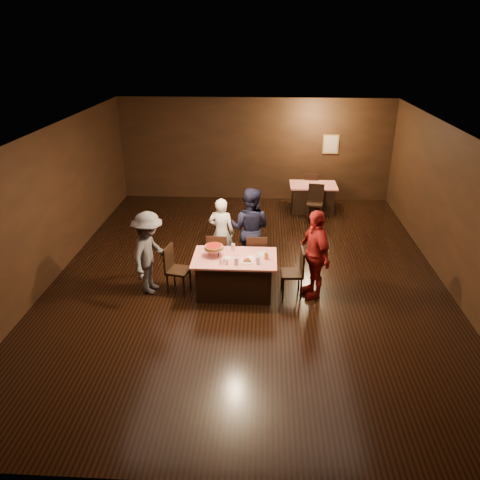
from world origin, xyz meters
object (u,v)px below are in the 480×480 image
at_px(chair_back_far, 311,188).
at_px(glass_front_right, 258,260).
at_px(chair_back_near, 315,203).
at_px(glass_back, 233,247).
at_px(diner_grey_knit, 149,253).
at_px(glass_amber, 266,256).
at_px(chair_far_left, 218,254).
at_px(diner_white_jacket, 221,232).
at_px(pizza_stand, 214,247).
at_px(back_table, 312,198).
at_px(diner_navy_hoodie, 250,229).
at_px(chair_far_right, 256,255).
at_px(chair_end_right, 292,272).
at_px(glass_front_left, 236,261).
at_px(plate_empty, 264,254).
at_px(chair_end_left, 178,270).
at_px(main_table, 235,275).
at_px(diner_red_shirt, 315,254).

distance_m(chair_back_far, glass_front_right, 5.78).
height_order(chair_back_near, glass_back, chair_back_near).
relative_size(diner_grey_knit, glass_amber, 11.83).
bearing_deg(chair_far_left, diner_white_jacket, -93.04).
relative_size(diner_white_jacket, pizza_stand, 4.04).
relative_size(back_table, chair_back_far, 1.37).
bearing_deg(glass_amber, diner_navy_hoodie, 106.33).
xyz_separation_m(back_table, pizza_stand, (-2.31, -4.68, 0.57)).
height_order(diner_navy_hoodie, glass_front_right, diner_navy_hoodie).
height_order(chair_far_right, diner_grey_knit, diner_grey_knit).
height_order(chair_far_right, glass_back, chair_far_right).
xyz_separation_m(chair_far_right, chair_back_near, (1.51, 3.28, 0.00)).
relative_size(chair_back_near, diner_navy_hoodie, 0.53).
xyz_separation_m(chair_end_right, diner_white_jacket, (-1.46, 1.20, 0.29)).
xyz_separation_m(diner_grey_knit, pizza_stand, (1.24, 0.07, 0.12)).
bearing_deg(chair_back_near, diner_navy_hoodie, -109.54).
bearing_deg(pizza_stand, glass_front_left, -37.87).
relative_size(diner_white_jacket, plate_empty, 6.13).
distance_m(chair_far_right, pizza_stand, 1.16).
bearing_deg(pizza_stand, plate_empty, 6.01).
height_order(chair_end_left, diner_grey_knit, diner_grey_knit).
bearing_deg(chair_back_near, glass_back, -107.52).
height_order(chair_back_near, diner_navy_hoodie, diner_navy_hoodie).
distance_m(glass_front_right, glass_amber, 0.25).
relative_size(main_table, plate_empty, 6.40).
xyz_separation_m(chair_far_left, diner_grey_knit, (-1.24, -0.77, 0.35)).
height_order(chair_end_left, pizza_stand, pizza_stand).
relative_size(back_table, chair_far_left, 1.37).
bearing_deg(glass_back, chair_end_right, -14.62).
bearing_deg(chair_back_far, diner_red_shirt, 93.74).
distance_m(main_table, pizza_stand, 0.70).
bearing_deg(chair_back_far, chair_end_right, 89.36).
distance_m(chair_far_left, chair_end_right, 1.68).
xyz_separation_m(diner_grey_knit, glass_front_left, (1.69, -0.28, 0.01)).
height_order(main_table, glass_front_right, glass_front_right).
bearing_deg(plate_empty, diner_navy_hoodie, 106.80).
bearing_deg(glass_front_right, glass_back, 132.27).
xyz_separation_m(diner_navy_hoodie, glass_amber, (0.35, -1.18, -0.06)).
height_order(chair_back_far, glass_amber, chair_back_far).
bearing_deg(pizza_stand, diner_grey_knit, -176.83).
bearing_deg(main_table, back_table, 68.05).
relative_size(chair_far_right, diner_grey_knit, 0.57).
xyz_separation_m(chair_far_left, diner_red_shirt, (1.91, -0.73, 0.40)).
distance_m(back_table, chair_far_right, 4.26).
relative_size(chair_far_left, chair_end_left, 1.00).
bearing_deg(chair_far_right, glass_front_left, 68.28).
bearing_deg(main_table, chair_back_near, 64.69).
bearing_deg(chair_far_left, chair_far_right, -178.49).
height_order(back_table, chair_back_far, chair_back_far).
bearing_deg(chair_back_near, chair_far_right, -104.51).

